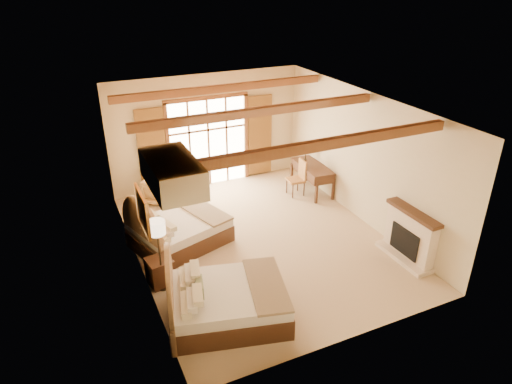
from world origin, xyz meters
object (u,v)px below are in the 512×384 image
armchair (161,189)px  desk (312,177)px  nightstand (160,271)px  bed_near (220,301)px  bed_far (174,230)px

armchair → desk: (4.01, -1.16, 0.06)m
nightstand → armchair: 3.65m
bed_near → armchair: bearing=101.8°
bed_near → desk: bed_near is taller
armchair → nightstand: bearing=110.8°
nightstand → desk: (4.92, 2.38, 0.15)m
nightstand → bed_far: bearing=53.7°
nightstand → armchair: armchair is taller
bed_near → bed_far: size_ratio=1.01×
nightstand → desk: size_ratio=0.37×
desk → bed_near: bearing=-133.4°
bed_near → armchair: 5.04m
bed_far → desk: bearing=-3.5°
bed_far → nightstand: bearing=-134.9°
bed_far → nightstand: (-0.64, -1.26, -0.12)m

